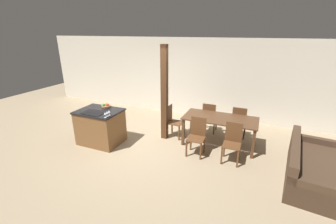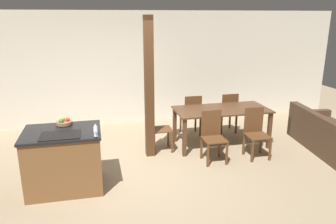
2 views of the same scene
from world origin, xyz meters
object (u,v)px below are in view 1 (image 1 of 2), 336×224
fruit_bowl (106,106)px  timber_post (164,94)px  wine_glass_near (105,114)px  dining_chair_near_left (197,136)px  couch (310,168)px  dining_chair_near_right (232,142)px  wine_glass_far (109,112)px  dining_chair_head_end (173,121)px  dining_chair_far_right (239,122)px  wine_glass_middle (107,113)px  dining_table (220,121)px  dining_chair_far_left (209,117)px  kitchen_island (101,127)px

fruit_bowl → timber_post: timber_post is taller
wine_glass_near → dining_chair_near_left: size_ratio=0.15×
fruit_bowl → couch: (4.99, 0.04, -0.72)m
dining_chair_near_right → wine_glass_far: bearing=-167.5°
dining_chair_head_end → couch: dining_chair_head_end is taller
wine_glass_far → dining_chair_far_right: 3.58m
wine_glass_near → wine_glass_middle: bearing=90.0°
dining_table → couch: bearing=-21.3°
wine_glass_middle → dining_table: 2.88m
dining_chair_near_left → dining_chair_far_left: bearing=90.0°
kitchen_island → dining_chair_near_right: kitchen_island is taller
wine_glass_middle → dining_table: wine_glass_middle is taller
fruit_bowl → dining_chair_near_right: size_ratio=0.27×
dining_chair_near_right → dining_chair_far_right: bearing=90.0°
timber_post → couch: bearing=-9.8°
wine_glass_near → dining_table: 2.92m
dining_table → couch: size_ratio=0.87×
fruit_bowl → dining_chair_head_end: (1.65, 0.83, -0.49)m
wine_glass_near → timber_post: size_ratio=0.05×
timber_post → dining_chair_near_right: bearing=-14.3°
wine_glass_middle → couch: 4.62m
wine_glass_near → timber_post: timber_post is taller
wine_glass_far → dining_chair_far_left: wine_glass_far is taller
kitchen_island → dining_chair_head_end: bearing=33.7°
dining_chair_head_end → wine_glass_near: bearing=141.5°
wine_glass_near → dining_chair_near_right: wine_glass_near is taller
fruit_bowl → dining_table: size_ratio=0.13×
wine_glass_middle → dining_chair_near_left: (2.07, 0.73, -0.56)m
couch → wine_glass_middle: bearing=104.5°
dining_chair_near_left → dining_chair_head_end: bearing=143.1°
wine_glass_near → dining_chair_far_left: wine_glass_near is taller
wine_glass_middle → wine_glass_far: (0.00, 0.08, 0.00)m
fruit_bowl → dining_chair_far_right: 3.75m
dining_table → wine_glass_near: bearing=-149.4°
wine_glass_near → wine_glass_far: (0.00, 0.16, 0.00)m
dining_chair_far_right → fruit_bowl: bearing=23.9°
wine_glass_far → timber_post: 1.53m
kitchen_island → couch: 5.03m
dining_chair_far_left → wine_glass_middle: bearing=45.0°
dining_chair_far_left → dining_chair_far_right: (0.85, 0.00, 0.00)m
couch → dining_table: bearing=75.4°
dining_chair_far_right → dining_chair_near_left: bearing=57.7°
dining_chair_head_end → fruit_bowl: bearing=116.8°
dining_table → dining_chair_near_right: bearing=-57.7°
dining_chair_head_end → couch: size_ratio=0.43×
dining_chair_near_left → dining_chair_head_end: (-0.90, 0.67, 0.00)m
dining_chair_near_left → dining_chair_head_end: same height
dining_chair_near_right → dining_chair_head_end: bearing=158.9°
dining_table → dining_chair_far_right: size_ratio=2.04×
couch → timber_post: 3.72m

